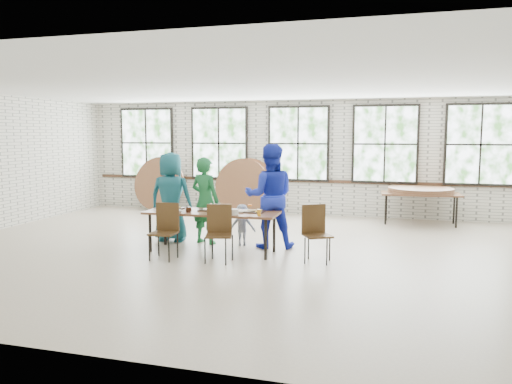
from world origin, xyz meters
TOP-DOWN VIEW (x-y plane):
  - room at (0.00, 4.44)m, footprint 12.00×12.00m
  - dining_table at (-0.66, -0.17)m, footprint 2.42×0.87m
  - chair_near_left at (-1.26, -0.81)m, footprint 0.43×0.42m
  - chair_near_right at (-0.32, -0.73)m, footprint 0.52×0.51m
  - chair_spare at (1.24, -0.31)m, footprint 0.57×0.56m
  - adult_teal at (-1.77, 0.48)m, footprint 0.91×0.64m
  - adult_green at (-1.05, 0.48)m, footprint 0.70×0.56m
  - toddler at (-0.30, 0.48)m, footprint 0.57×0.42m
  - adult_blue at (0.25, 0.48)m, footprint 1.10×0.96m
  - storage_table at (3.06, 3.82)m, footprint 1.85×0.87m
  - tabletop_clutter at (-0.57, -0.20)m, footprint 2.04×0.63m
  - round_tops_stacked at (3.06, 3.82)m, footprint 1.50×1.50m
  - round_tops_leaning at (-2.62, 4.14)m, footprint 4.11×0.44m

SIDE VIEW (x-z plane):
  - toddler at x=-0.30m, z-range 0.00..0.79m
  - chair_near_left at x=-1.26m, z-range 0.08..1.03m
  - chair_near_right at x=-0.32m, z-range 0.08..1.03m
  - chair_spare at x=1.24m, z-range 0.08..1.03m
  - storage_table at x=3.06m, z-range 0.32..1.06m
  - dining_table at x=-0.66m, z-range 0.32..1.06m
  - round_tops_leaning at x=-2.62m, z-range -0.01..1.48m
  - tabletop_clutter at x=-0.57m, z-range 0.71..0.82m
  - round_tops_stacked at x=3.06m, z-range 0.74..0.87m
  - adult_green at x=-1.05m, z-range 0.00..1.68m
  - adult_teal at x=-1.77m, z-range 0.00..1.77m
  - adult_blue at x=0.25m, z-range 0.00..1.94m
  - room at x=0.00m, z-range -4.17..7.83m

